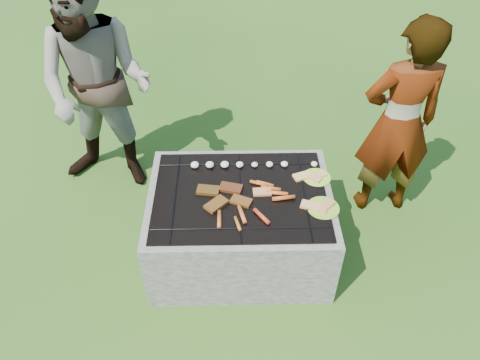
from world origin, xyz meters
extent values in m
plane|color=#204411|center=(0.00, 0.00, 0.00)|extent=(60.00, 60.00, 0.00)
cube|color=#A09A8E|center=(0.00, 0.41, 0.30)|extent=(1.30, 0.18, 0.60)
cube|color=#A99F96|center=(0.00, -0.41, 0.30)|extent=(1.30, 0.18, 0.60)
cube|color=#A49C91|center=(-0.56, 0.00, 0.30)|extent=(0.18, 0.64, 0.60)
cube|color=#9D958B|center=(0.56, 0.00, 0.30)|extent=(0.18, 0.64, 0.60)
cube|color=black|center=(0.00, 0.00, 0.24)|extent=(0.94, 0.64, 0.48)
sphere|color=#FF5914|center=(0.00, 0.00, 0.46)|extent=(0.10, 0.10, 0.10)
cube|color=black|center=(0.00, 0.00, 0.61)|extent=(1.20, 0.90, 0.01)
cylinder|color=black|center=(-0.45, 0.00, 0.61)|extent=(0.01, 0.88, 0.01)
cylinder|color=black|center=(0.00, 0.00, 0.61)|extent=(0.01, 0.88, 0.01)
cylinder|color=black|center=(0.45, 0.00, 0.61)|extent=(0.01, 0.88, 0.01)
cylinder|color=black|center=(0.00, -0.32, 0.61)|extent=(1.18, 0.01, 0.01)
cylinder|color=black|center=(0.00, 0.32, 0.61)|extent=(1.18, 0.01, 0.01)
ellipsoid|color=white|center=(-0.33, 0.30, 0.63)|extent=(0.06, 0.06, 0.04)
ellipsoid|color=#E9E5C6|center=(-0.22, 0.30, 0.63)|extent=(0.06, 0.06, 0.04)
ellipsoid|color=#F3EACE|center=(-0.11, 0.30, 0.63)|extent=(0.06, 0.06, 0.04)
ellipsoid|color=white|center=(0.00, 0.30, 0.63)|extent=(0.06, 0.06, 0.04)
ellipsoid|color=beige|center=(0.11, 0.30, 0.63)|extent=(0.05, 0.05, 0.03)
ellipsoid|color=white|center=(0.23, 0.30, 0.63)|extent=(0.05, 0.05, 0.04)
ellipsoid|color=white|center=(0.34, 0.30, 0.63)|extent=(0.05, 0.05, 0.04)
ellipsoid|color=silver|center=(0.56, 0.30, 0.63)|extent=(0.05, 0.05, 0.03)
cube|color=brown|center=(-0.22, 0.03, 0.62)|extent=(0.17, 0.11, 0.02)
cube|color=maroon|center=(-0.06, 0.05, 0.62)|extent=(0.17, 0.13, 0.02)
cube|color=#965C1B|center=(-0.16, -0.11, 0.62)|extent=(0.18, 0.18, 0.02)
cube|color=#A15F1D|center=(0.01, -0.08, 0.62)|extent=(0.16, 0.13, 0.02)
cylinder|color=#F35828|center=(0.18, 0.09, 0.62)|extent=(0.13, 0.07, 0.02)
cylinder|color=#B95C1E|center=(0.22, 0.04, 0.63)|extent=(0.14, 0.06, 0.03)
cylinder|color=orange|center=(0.26, -0.01, 0.63)|extent=(0.15, 0.05, 0.03)
cylinder|color=#D05522|center=(0.30, -0.06, 0.63)|extent=(0.16, 0.05, 0.03)
cylinder|color=orange|center=(0.01, -0.21, 0.63)|extent=(0.07, 0.16, 0.03)
cylinder|color=red|center=(0.14, -0.23, 0.63)|extent=(0.11, 0.14, 0.03)
cylinder|color=#CE4521|center=(-0.14, -0.25, 0.63)|extent=(0.03, 0.15, 0.03)
cylinder|color=#C96B21|center=(-0.02, -0.29, 0.62)|extent=(0.05, 0.12, 0.02)
cylinder|color=#F35828|center=(0.13, 0.10, 0.62)|extent=(0.13, 0.07, 0.02)
cube|color=tan|center=(0.15, 0.01, 0.62)|extent=(0.13, 0.08, 0.02)
cube|color=#F3B07C|center=(0.47, -0.13, 0.62)|extent=(0.14, 0.11, 0.02)
cube|color=#EECD7A|center=(0.45, 0.17, 0.62)|extent=(0.14, 0.11, 0.02)
cylinder|color=#CBEC38|center=(0.56, 0.17, 0.61)|extent=(0.26, 0.26, 0.01)
cube|color=#EDB879|center=(0.54, 0.15, 0.62)|extent=(0.11, 0.10, 0.02)
cube|color=#E8C776|center=(0.59, 0.19, 0.62)|extent=(0.09, 0.07, 0.01)
cylinder|color=#A6D232|center=(0.56, -0.14, 0.61)|extent=(0.23, 0.23, 0.01)
cube|color=tan|center=(0.54, -0.16, 0.62)|extent=(0.10, 0.08, 0.01)
cube|color=tan|center=(0.59, -0.12, 0.62)|extent=(0.12, 0.11, 0.02)
imported|color=#A19086|center=(1.20, 0.51, 0.84)|extent=(0.64, 0.44, 1.68)
imported|color=gray|center=(-1.10, 0.87, 0.96)|extent=(1.06, 0.90, 1.92)
camera|label=1|loc=(-0.04, -2.35, 2.88)|focal=35.00mm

